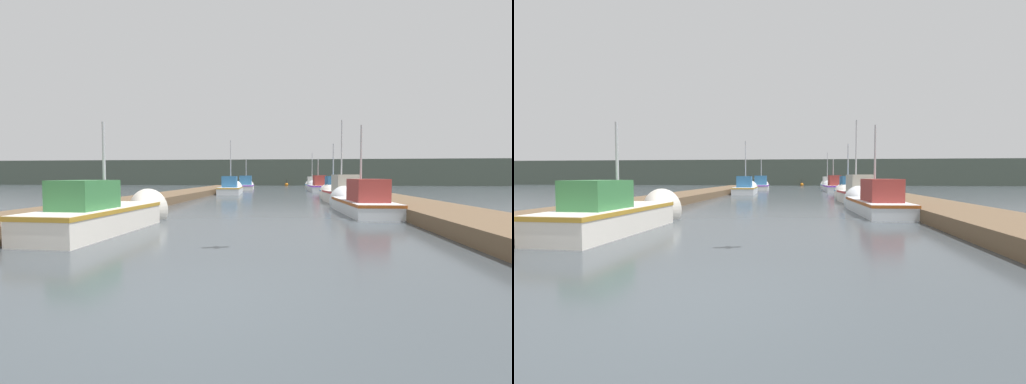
% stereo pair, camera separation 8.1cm
% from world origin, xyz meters
% --- Properties ---
extents(ground_plane, '(200.00, 200.00, 0.00)m').
position_xyz_m(ground_plane, '(0.00, 0.00, 0.00)').
color(ground_plane, '#3D4449').
extents(dock_left, '(2.64, 40.00, 0.41)m').
position_xyz_m(dock_left, '(-6.17, 16.00, 0.21)').
color(dock_left, brown).
rests_on(dock_left, ground_plane).
extents(dock_right, '(2.64, 40.00, 0.41)m').
position_xyz_m(dock_right, '(6.17, 16.00, 0.21)').
color(dock_right, brown).
rests_on(dock_right, ground_plane).
extents(distant_shore_ridge, '(120.00, 16.00, 4.07)m').
position_xyz_m(distant_shore_ridge, '(0.00, 57.73, 2.04)').
color(distant_shore_ridge, '#424C42').
rests_on(distant_shore_ridge, ground_plane).
extents(fishing_boat_0, '(1.69, 5.04, 3.28)m').
position_xyz_m(fishing_boat_0, '(-3.77, 5.17, 0.45)').
color(fishing_boat_0, silver).
rests_on(fishing_boat_0, ground_plane).
extents(fishing_boat_1, '(1.87, 5.64, 3.95)m').
position_xyz_m(fishing_boat_1, '(3.92, 10.50, 0.43)').
color(fishing_boat_1, silver).
rests_on(fishing_boat_1, ground_plane).
extents(fishing_boat_2, '(1.86, 5.22, 4.87)m').
position_xyz_m(fishing_boat_2, '(3.90, 15.63, 0.51)').
color(fishing_boat_2, silver).
rests_on(fishing_boat_2, ground_plane).
extents(fishing_boat_3, '(1.51, 4.61, 4.03)m').
position_xyz_m(fishing_boat_3, '(3.98, 19.70, 0.47)').
color(fishing_boat_3, silver).
rests_on(fishing_boat_3, ground_plane).
extents(fishing_boat_4, '(2.05, 5.40, 4.91)m').
position_xyz_m(fishing_boat_4, '(-3.79, 24.61, 0.43)').
color(fishing_boat_4, silver).
rests_on(fishing_boat_4, ground_plane).
extents(fishing_boat_5, '(1.81, 6.23, 3.60)m').
position_xyz_m(fishing_boat_5, '(3.77, 30.22, 0.45)').
color(fishing_boat_5, silver).
rests_on(fishing_boat_5, ground_plane).
extents(fishing_boat_6, '(2.14, 6.49, 3.93)m').
position_xyz_m(fishing_boat_6, '(-3.81, 34.53, 0.42)').
color(fishing_boat_6, silver).
rests_on(fishing_boat_6, ground_plane).
extents(fishing_boat_7, '(1.61, 5.28, 4.85)m').
position_xyz_m(fishing_boat_7, '(3.78, 39.36, 0.43)').
color(fishing_boat_7, silver).
rests_on(fishing_boat_7, ground_plane).
extents(mooring_piling_0, '(0.25, 0.25, 1.30)m').
position_xyz_m(mooring_piling_0, '(-5.07, 31.65, 0.66)').
color(mooring_piling_0, '#473523').
rests_on(mooring_piling_0, ground_plane).
extents(mooring_piling_1, '(0.34, 0.34, 1.19)m').
position_xyz_m(mooring_piling_1, '(-5.05, 38.17, 0.60)').
color(mooring_piling_1, '#473523').
rests_on(mooring_piling_1, ground_plane).
extents(channel_buoy, '(0.54, 0.54, 1.04)m').
position_xyz_m(channel_buoy, '(0.53, 49.17, 0.15)').
color(channel_buoy, '#BF6513').
rests_on(channel_buoy, ground_plane).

